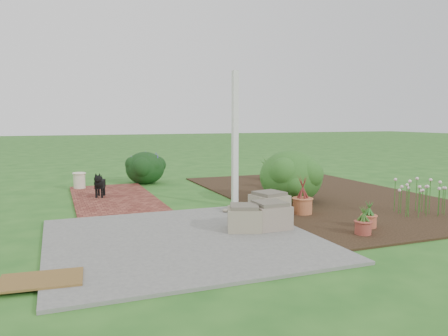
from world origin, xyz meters
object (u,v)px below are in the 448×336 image
object	(u,v)px
evergreen_shrub	(291,175)
stone_trough_near	(270,216)
cream_ceramic_urn	(79,181)
black_dog	(100,183)

from	to	relation	value
evergreen_shrub	stone_trough_near	bearing A→B (deg)	-127.91
stone_trough_near	cream_ceramic_urn	world-z (taller)	cream_ceramic_urn
black_dog	evergreen_shrub	distance (m)	3.87
stone_trough_near	cream_ceramic_urn	xyz separation A→B (m)	(-2.40, 4.90, 0.01)
cream_ceramic_urn	black_dog	bearing A→B (deg)	-76.67
stone_trough_near	evergreen_shrub	distance (m)	2.24
cream_ceramic_urn	evergreen_shrub	world-z (taller)	evergreen_shrub
black_dog	stone_trough_near	bearing A→B (deg)	-44.07
stone_trough_near	cream_ceramic_urn	size ratio (longest dim) A/B	1.43
stone_trough_near	evergreen_shrub	xyz separation A→B (m)	(1.36, 1.75, 0.34)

